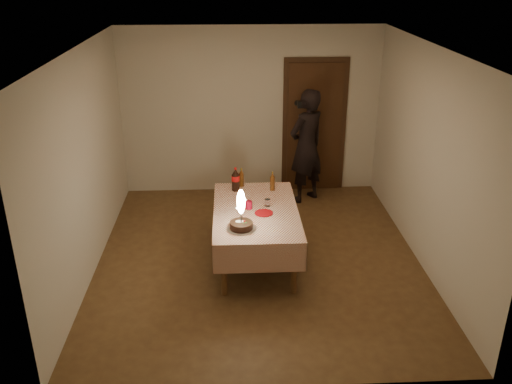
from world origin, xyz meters
TOP-DOWN VIEW (x-y plane):
  - ground at (0.00, 0.00)m, footprint 4.00×4.50m
  - room_shell at (0.03, 0.08)m, footprint 4.04×4.54m
  - dining_table at (-0.04, -0.04)m, footprint 1.02×1.72m
  - birthday_cake at (-0.22, -0.53)m, footprint 0.32×0.32m
  - red_plate at (0.05, -0.14)m, footprint 0.22×0.22m
  - red_cup at (-0.12, -0.00)m, footprint 0.08×0.08m
  - clear_cup at (0.11, 0.06)m, footprint 0.07×0.07m
  - napkin_stack at (-0.17, 0.06)m, footprint 0.15×0.15m
  - cola_bottle at (-0.27, 0.57)m, footprint 0.10×0.10m
  - amber_bottle_left at (-0.19, 0.70)m, footprint 0.06×0.06m
  - amber_bottle_right at (0.21, 0.56)m, footprint 0.06×0.06m
  - photographer at (0.82, 1.78)m, footprint 0.76×0.72m

SIDE VIEW (x-z plane):
  - ground at x=0.00m, z-range -0.01..0.01m
  - dining_table at x=-0.04m, z-range 0.25..0.95m
  - red_plate at x=0.05m, z-range 0.69..0.70m
  - napkin_stack at x=-0.17m, z-range 0.69..0.71m
  - clear_cup at x=0.11m, z-range 0.69..0.78m
  - red_cup at x=-0.12m, z-range 0.69..0.79m
  - amber_bottle_left at x=-0.19m, z-range 0.68..0.94m
  - amber_bottle_right at x=0.21m, z-range 0.68..0.94m
  - birthday_cake at x=-0.22m, z-range 0.58..1.06m
  - cola_bottle at x=-0.27m, z-range 0.69..1.00m
  - photographer at x=0.82m, z-range 0.00..1.75m
  - room_shell at x=0.03m, z-range 0.34..2.96m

